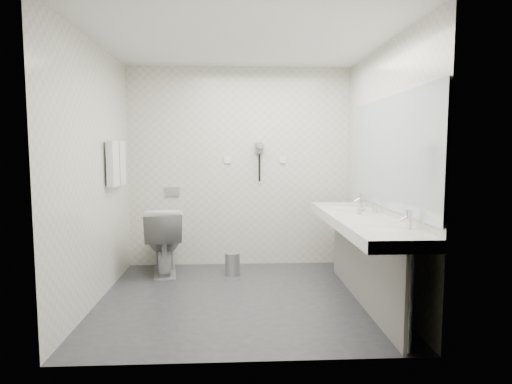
{
  "coord_description": "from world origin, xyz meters",
  "views": [
    {
      "loc": [
        -0.07,
        -4.18,
        1.48
      ],
      "look_at": [
        0.15,
        0.15,
        1.05
      ],
      "focal_mm": 30.24,
      "sensor_mm": 36.0,
      "label": 1
    }
  ],
  "objects": [
    {
      "name": "dryer_barrel",
      "position": [
        0.25,
        1.2,
        1.53
      ],
      "size": [
        0.08,
        0.14,
        0.08
      ],
      "primitive_type": "cylinder",
      "rotation": [
        1.57,
        0.0,
        0.0
      ],
      "color": "gray",
      "rests_on": "dryer_cradle"
    },
    {
      "name": "glass_left",
      "position": [
        1.33,
        0.01,
        0.9
      ],
      "size": [
        0.07,
        0.07,
        0.1
      ],
      "primitive_type": "cylinder",
      "rotation": [
        0.0,
        0.0,
        -0.29
      ],
      "color": "silver",
      "rests_on": "vanity_counter"
    },
    {
      "name": "wall_back",
      "position": [
        0.0,
        1.3,
        1.25
      ],
      "size": [
        2.8,
        0.0,
        2.8
      ],
      "primitive_type": "plane",
      "rotation": [
        1.57,
        0.0,
        0.0
      ],
      "color": "beige",
      "rests_on": "floor"
    },
    {
      "name": "pedal_bin",
      "position": [
        -0.1,
        0.81,
        0.12
      ],
      "size": [
        0.21,
        0.21,
        0.25
      ],
      "primitive_type": "cylinder",
      "rotation": [
        0.0,
        0.0,
        -0.17
      ],
      "color": "#B2B5BA",
      "rests_on": "floor"
    },
    {
      "name": "switch_plate_b",
      "position": [
        0.55,
        1.29,
        1.35
      ],
      "size": [
        0.09,
        0.02,
        0.09
      ],
      "primitive_type": "cube",
      "color": "silver",
      "rests_on": "wall_back"
    },
    {
      "name": "soap_bottle_a",
      "position": [
        1.14,
        -0.07,
        0.9
      ],
      "size": [
        0.05,
        0.05,
        0.09
      ],
      "primitive_type": "imported",
      "rotation": [
        0.0,
        0.0,
        0.24
      ],
      "color": "beige",
      "rests_on": "vanity_counter"
    },
    {
      "name": "wall_left",
      "position": [
        -1.4,
        0.0,
        1.25
      ],
      "size": [
        0.0,
        2.6,
        2.6
      ],
      "primitive_type": "plane",
      "rotation": [
        1.57,
        0.0,
        1.57
      ],
      "color": "beige",
      "rests_on": "floor"
    },
    {
      "name": "toilet",
      "position": [
        -0.92,
        0.92,
        0.4
      ],
      "size": [
        0.56,
        0.85,
        0.8
      ],
      "primitive_type": "imported",
      "rotation": [
        0.0,
        0.0,
        3.3
      ],
      "color": "silver",
      "rests_on": "floor"
    },
    {
      "name": "flush_plate",
      "position": [
        -0.85,
        1.29,
        0.95
      ],
      "size": [
        0.18,
        0.02,
        0.12
      ],
      "primitive_type": "cube",
      "color": "#B2B5BA",
      "rests_on": "wall_back"
    },
    {
      "name": "floor",
      "position": [
        0.0,
        0.0,
        0.0
      ],
      "size": [
        2.8,
        2.8,
        0.0
      ],
      "primitive_type": "plane",
      "color": "#2A2B30",
      "rests_on": "ground"
    },
    {
      "name": "bin_lid",
      "position": [
        -0.1,
        0.81,
        0.26
      ],
      "size": [
        0.18,
        0.18,
        0.02
      ],
      "primitive_type": "cylinder",
      "color": "#B2B5BA",
      "rests_on": "pedal_bin"
    },
    {
      "name": "wall_right",
      "position": [
        1.4,
        0.0,
        1.25
      ],
      "size": [
        0.0,
        2.6,
        2.6
      ],
      "primitive_type": "plane",
      "rotation": [
        1.57,
        0.0,
        -1.57
      ],
      "color": "beige",
      "rests_on": "floor"
    },
    {
      "name": "glass_right",
      "position": [
        1.26,
        0.18,
        0.9
      ],
      "size": [
        0.07,
        0.07,
        0.11
      ],
      "primitive_type": "cylinder",
      "rotation": [
        0.0,
        0.0,
        -0.28
      ],
      "color": "silver",
      "rests_on": "vanity_counter"
    },
    {
      "name": "vanity_panel",
      "position": [
        1.15,
        -0.2,
        0.38
      ],
      "size": [
        0.03,
        2.15,
        0.75
      ],
      "primitive_type": "cube",
      "color": "gray",
      "rests_on": "floor"
    },
    {
      "name": "dryer_cradle",
      "position": [
        0.25,
        1.27,
        1.5
      ],
      "size": [
        0.1,
        0.04,
        0.14
      ],
      "primitive_type": "cube",
      "color": "gray",
      "rests_on": "wall_back"
    },
    {
      "name": "faucet_near",
      "position": [
        1.32,
        -0.85,
        0.92
      ],
      "size": [
        0.04,
        0.04,
        0.15
      ],
      "primitive_type": "cylinder",
      "color": "silver",
      "rests_on": "vanity_counter"
    },
    {
      "name": "towel_rail",
      "position": [
        -1.35,
        0.55,
        1.55
      ],
      "size": [
        0.02,
        0.62,
        0.02
      ],
      "primitive_type": "cylinder",
      "rotation": [
        1.57,
        0.0,
        0.0
      ],
      "color": "silver",
      "rests_on": "wall_left"
    },
    {
      "name": "basin_far",
      "position": [
        1.12,
        0.45,
        0.83
      ],
      "size": [
        0.4,
        0.31,
        0.05
      ],
      "primitive_type": "ellipsoid",
      "color": "silver",
      "rests_on": "vanity_counter"
    },
    {
      "name": "dryer_cord",
      "position": [
        0.25,
        1.26,
        1.25
      ],
      "size": [
        0.02,
        0.02,
        0.35
      ],
      "primitive_type": "cylinder",
      "color": "black",
      "rests_on": "dryer_cradle"
    },
    {
      "name": "wall_front",
      "position": [
        0.0,
        -1.3,
        1.25
      ],
      "size": [
        2.8,
        0.0,
        2.8
      ],
      "primitive_type": "plane",
      "rotation": [
        -1.57,
        0.0,
        0.0
      ],
      "color": "beige",
      "rests_on": "floor"
    },
    {
      "name": "faucet_far",
      "position": [
        1.32,
        0.45,
        0.92
      ],
      "size": [
        0.04,
        0.04,
        0.15
      ],
      "primitive_type": "cylinder",
      "color": "silver",
      "rests_on": "vanity_counter"
    },
    {
      "name": "vanity_post_near",
      "position": [
        1.18,
        -1.24,
        0.38
      ],
      "size": [
        0.06,
        0.06,
        0.75
      ],
      "primitive_type": "cylinder",
      "color": "silver",
      "rests_on": "floor"
    },
    {
      "name": "towel_near",
      "position": [
        -1.34,
        0.41,
        1.33
      ],
      "size": [
        0.07,
        0.24,
        0.48
      ],
      "primitive_type": "cube",
      "color": "silver",
      "rests_on": "towel_rail"
    },
    {
      "name": "switch_plate_a",
      "position": [
        -0.15,
        1.29,
        1.35
      ],
      "size": [
        0.09,
        0.02,
        0.09
      ],
      "primitive_type": "cube",
      "color": "silver",
      "rests_on": "wall_back"
    },
    {
      "name": "vanity_post_far",
      "position": [
        1.18,
        0.84,
        0.38
      ],
      "size": [
        0.06,
        0.06,
        0.75
      ],
      "primitive_type": "cylinder",
      "color": "silver",
      "rests_on": "floor"
    },
    {
      "name": "ceiling",
      "position": [
        0.0,
        0.0,
        2.5
      ],
      "size": [
        2.8,
        2.8,
        0.0
      ],
      "primitive_type": "plane",
      "rotation": [
        3.14,
        0.0,
        0.0
      ],
      "color": "silver",
      "rests_on": "wall_back"
    },
    {
      "name": "mirror",
      "position": [
        1.39,
        -0.2,
        1.45
      ],
      "size": [
        0.02,
        2.2,
        1.05
      ],
      "primitive_type": "cube",
      "color": "#B2BCC6",
      "rests_on": "wall_right"
    },
    {
      "name": "basin_near",
      "position": [
        1.12,
        -0.85,
        0.83
      ],
      "size": [
        0.4,
        0.31,
        0.05
      ],
      "primitive_type": "ellipsoid",
      "color": "silver",
      "rests_on": "vanity_counter"
    },
    {
      "name": "towel_far",
      "position": [
        -1.34,
        0.69,
        1.33
      ],
      "size": [
        0.07,
        0.24,
        0.48
      ],
      "primitive_type": "cube",
      "color": "silver",
      "rests_on": "towel_rail"
    },
    {
      "name": "vanity_counter",
      "position": [
        1.12,
        -0.2,
        0.8
      ],
      "size": [
        0.55,
        2.2,
        0.1
      ],
      "primitive_type": "cube",
      "color": "silver",
      "rests_on": "floor"
    }
  ]
}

